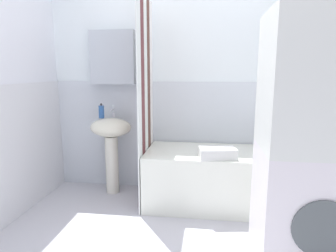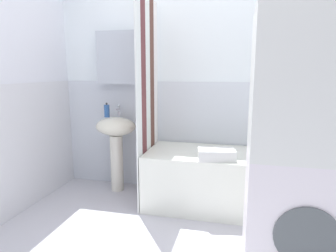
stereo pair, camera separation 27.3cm
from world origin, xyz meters
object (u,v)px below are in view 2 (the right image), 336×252
at_px(conditioner_bottle, 288,141).
at_px(washer_dryer_stack, 302,153).
at_px(lotion_bottle, 269,141).
at_px(towel_folded, 216,154).
at_px(soap_dispenser, 107,111).
at_px(shampoo_bottle, 277,140).
at_px(sink, 116,137).
at_px(bathtub, 221,180).

distance_m(conditioner_bottle, washer_dryer_stack, 1.25).
height_order(conditioner_bottle, lotion_bottle, lotion_bottle).
height_order(lotion_bottle, towel_folded, lotion_bottle).
bearing_deg(towel_folded, soap_dispenser, 162.91).
relative_size(soap_dispenser, shampoo_bottle, 0.73).
relative_size(towel_folded, washer_dryer_stack, 0.19).
distance_m(lotion_bottle, towel_folded, 0.67).
xyz_separation_m(sink, conditioner_bottle, (1.77, 0.14, 0.02)).
distance_m(shampoo_bottle, washer_dryer_stack, 1.21).
height_order(shampoo_bottle, towel_folded, shampoo_bottle).
relative_size(sink, bathtub, 0.57).
bearing_deg(soap_dispenser, towel_folded, -17.09).
relative_size(sink, shampoo_bottle, 3.85).
xyz_separation_m(conditioner_bottle, lotion_bottle, (-0.18, -0.05, 0.01)).
bearing_deg(lotion_bottle, bathtub, -151.32).
bearing_deg(soap_dispenser, lotion_bottle, 3.38).
bearing_deg(towel_folded, bathtub, 80.00).
distance_m(bathtub, washer_dryer_stack, 1.21).
bearing_deg(sink, shampoo_bottle, 3.43).
xyz_separation_m(bathtub, washer_dryer_stack, (0.51, -0.94, 0.56)).
distance_m(lotion_bottle, washer_dryer_stack, 1.20).
xyz_separation_m(soap_dispenser, washer_dryer_stack, (1.75, -1.08, -0.06)).
height_order(bathtub, lotion_bottle, lotion_bottle).
distance_m(soap_dispenser, bathtub, 1.40).
xyz_separation_m(bathtub, shampoo_bottle, (0.51, 0.25, 0.37)).
bearing_deg(soap_dispenser, sink, 5.58).
bearing_deg(bathtub, towel_folded, -100.00).
distance_m(sink, lotion_bottle, 1.60).
height_order(bathtub, washer_dryer_stack, washer_dryer_stack).
xyz_separation_m(sink, washer_dryer_stack, (1.66, -1.09, 0.23)).
xyz_separation_m(soap_dispenser, bathtub, (1.24, -0.14, -0.62)).
height_order(towel_folded, washer_dryer_stack, washer_dryer_stack).
height_order(soap_dispenser, bathtub, soap_dispenser).
bearing_deg(shampoo_bottle, conditioner_bottle, 18.26).
relative_size(soap_dispenser, bathtub, 0.11).
xyz_separation_m(shampoo_bottle, washer_dryer_stack, (-0.01, -1.19, 0.19)).
bearing_deg(shampoo_bottle, washer_dryer_stack, -90.29).
xyz_separation_m(bathtub, conditioner_bottle, (0.62, 0.29, 0.36)).
relative_size(conditioner_bottle, shampoo_bottle, 0.84).
bearing_deg(conditioner_bottle, washer_dryer_stack, -95.36).
height_order(sink, washer_dryer_stack, washer_dryer_stack).
distance_m(bathtub, shampoo_bottle, 0.68).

